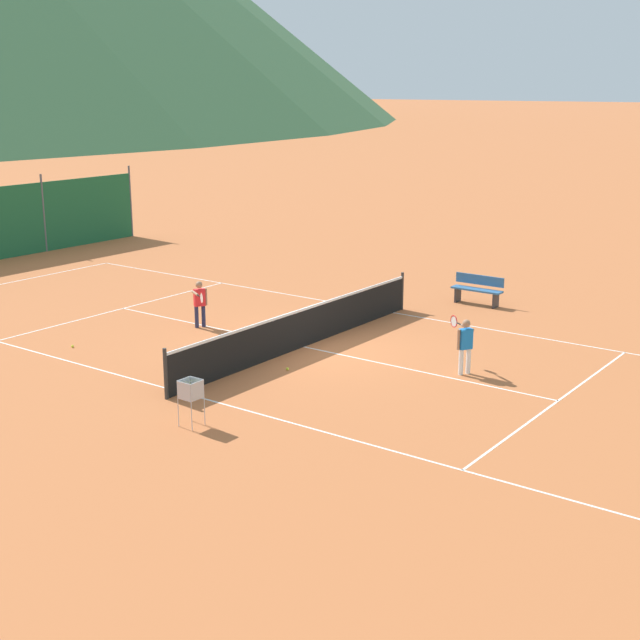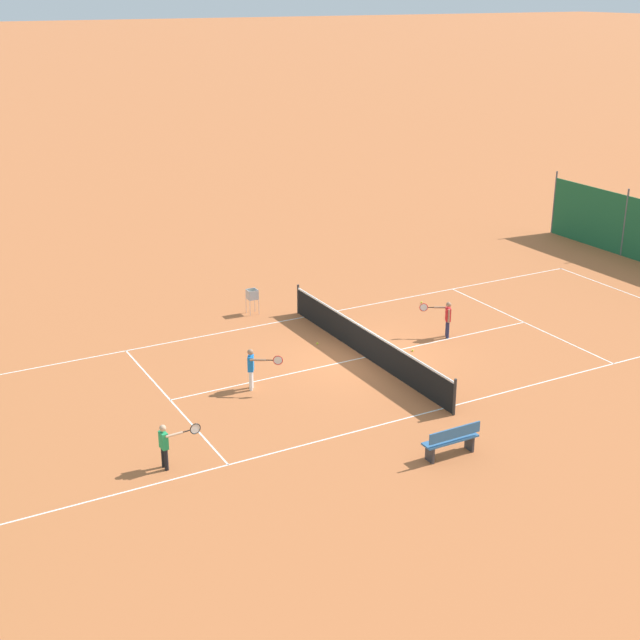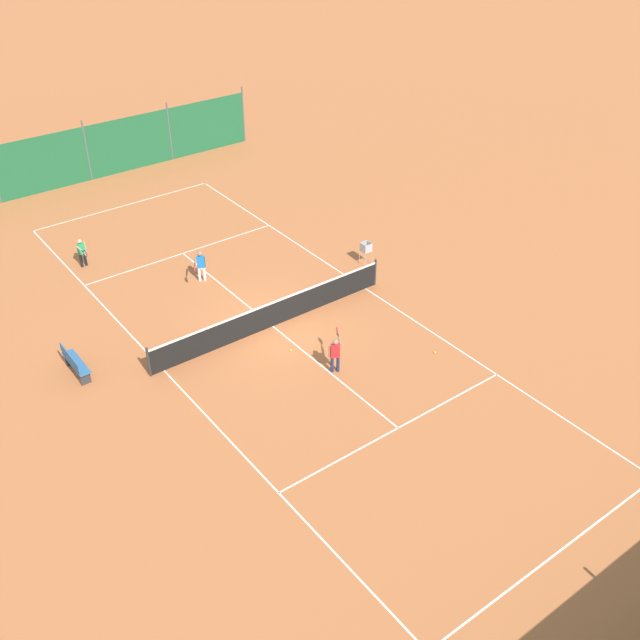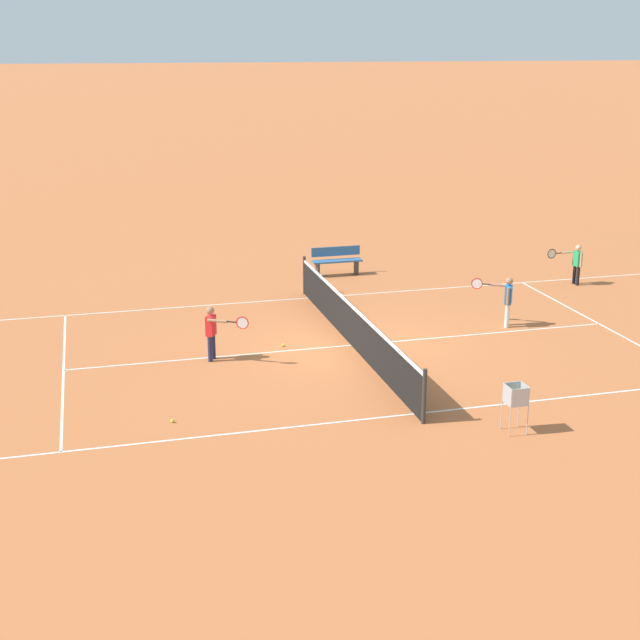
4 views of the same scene
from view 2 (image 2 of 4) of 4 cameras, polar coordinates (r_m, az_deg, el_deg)
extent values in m
plane|color=#BC6638|center=(27.81, 2.93, -2.39)|extent=(600.00, 600.00, 0.00)
cube|color=white|center=(35.18, 19.70, 1.39)|extent=(8.25, 0.05, 0.01)
cube|color=white|center=(31.12, -1.01, 0.19)|extent=(0.05, 23.85, 0.01)
cube|color=white|center=(24.74, 7.92, -5.62)|extent=(0.05, 23.85, 0.01)
cube|color=white|center=(31.43, 12.93, -0.14)|extent=(8.20, 0.05, 0.01)
cube|color=white|center=(25.32, -9.56, -5.07)|extent=(8.20, 0.05, 0.01)
cube|color=white|center=(27.81, 2.93, -2.39)|extent=(0.05, 12.80, 0.01)
cylinder|color=#2D2D2D|center=(31.32, -1.40, 1.35)|extent=(0.08, 0.08, 1.06)
cylinder|color=#2D2D2D|center=(24.19, 8.61, -4.90)|extent=(0.08, 0.08, 1.06)
cube|color=black|center=(27.64, 2.95, -1.52)|extent=(9.10, 0.02, 0.91)
cube|color=white|center=(27.47, 2.97, -0.61)|extent=(9.10, 0.04, 0.06)
cylinder|color=#59595E|center=(43.04, 14.76, 7.30)|extent=(0.08, 0.08, 2.90)
cylinder|color=#59595E|center=(40.12, 18.93, 5.92)|extent=(0.08, 0.08, 2.90)
cylinder|color=#23284C|center=(29.47, 8.17, -0.63)|extent=(0.10, 0.10, 0.57)
cylinder|color=#23284C|center=(29.64, 8.13, -0.50)|extent=(0.10, 0.10, 0.57)
cube|color=red|center=(29.38, 8.20, 0.36)|extent=(0.32, 0.27, 0.44)
sphere|color=#A37556|center=(29.26, 8.23, 0.98)|extent=(0.18, 0.18, 0.18)
cylinder|color=#A37556|center=(29.21, 8.24, 0.24)|extent=(0.06, 0.06, 0.44)
cylinder|color=#A37556|center=(29.45, 7.75, 0.80)|extent=(0.27, 0.42, 0.06)
cylinder|color=black|center=(29.41, 7.12, 0.81)|extent=(0.12, 0.19, 0.03)
torus|color=red|center=(29.39, 6.65, 0.81)|extent=(0.16, 0.26, 0.28)
cylinder|color=silver|center=(29.39, 6.65, 0.81)|extent=(0.13, 0.22, 0.25)
cylinder|color=white|center=(25.69, -4.40, -3.74)|extent=(0.10, 0.10, 0.58)
cylinder|color=white|center=(25.52, -4.45, -3.91)|extent=(0.10, 0.10, 0.58)
cube|color=blue|center=(25.40, -4.46, -2.77)|extent=(0.32, 0.28, 0.45)
sphere|color=#A37556|center=(25.26, -4.48, -2.06)|extent=(0.18, 0.18, 0.18)
cylinder|color=#A37556|center=(25.56, -4.41, -2.61)|extent=(0.07, 0.07, 0.45)
cylinder|color=#A37556|center=(25.14, -4.00, -2.57)|extent=(0.29, 0.42, 0.07)
cylinder|color=black|center=(25.11, -3.26, -2.58)|extent=(0.13, 0.19, 0.03)
torus|color=red|center=(25.09, -2.71, -2.59)|extent=(0.16, 0.25, 0.28)
cylinder|color=silver|center=(25.09, -2.71, -2.59)|extent=(0.13, 0.22, 0.25)
cylinder|color=black|center=(21.90, -10.00, -8.62)|extent=(0.10, 0.10, 0.55)
cylinder|color=black|center=(21.76, -9.81, -8.81)|extent=(0.10, 0.10, 0.55)
cube|color=#239E5B|center=(21.60, -9.98, -7.59)|extent=(0.27, 0.17, 0.42)
sphere|color=tan|center=(21.45, -10.04, -6.84)|extent=(0.17, 0.17, 0.17)
cylinder|color=tan|center=(21.74, -10.16, -7.41)|extent=(0.06, 0.06, 0.42)
cylinder|color=tan|center=(21.45, -9.31, -7.25)|extent=(0.09, 0.43, 0.06)
cylinder|color=black|center=(21.56, -8.56, -7.06)|extent=(0.04, 0.20, 0.03)
torus|color=black|center=(21.64, -7.98, -6.91)|extent=(0.04, 0.28, 0.28)
cylinder|color=silver|center=(21.64, -7.98, -6.91)|extent=(0.02, 0.25, 0.25)
sphere|color=#CCE033|center=(28.75, -0.18, -1.51)|extent=(0.07, 0.07, 0.07)
sphere|color=#CCE033|center=(32.70, 6.51, 1.14)|extent=(0.07, 0.07, 0.07)
sphere|color=#CCE033|center=(28.34, 5.94, -1.96)|extent=(0.07, 0.07, 0.07)
cylinder|color=#B7B7BC|center=(31.54, -4.75, 0.93)|extent=(0.02, 0.02, 0.55)
cylinder|color=#B7B7BC|center=(31.25, -4.50, 0.75)|extent=(0.02, 0.02, 0.55)
cylinder|color=#B7B7BC|center=(31.67, -4.19, 1.03)|extent=(0.02, 0.02, 0.55)
cylinder|color=#B7B7BC|center=(31.38, -3.93, 0.85)|extent=(0.02, 0.02, 0.55)
cube|color=#B7B7BC|center=(31.36, -4.36, 1.37)|extent=(0.34, 0.34, 0.02)
cube|color=#B7B7BC|center=(31.25, -4.65, 1.61)|extent=(0.34, 0.02, 0.34)
cube|color=#B7B7BC|center=(31.38, -4.08, 1.70)|extent=(0.34, 0.02, 0.34)
cube|color=#B7B7BC|center=(31.46, -4.50, 1.74)|extent=(0.02, 0.34, 0.34)
cube|color=#B7B7BC|center=(31.16, -4.24, 1.57)|extent=(0.02, 0.34, 0.34)
sphere|color=#CCE033|center=(31.40, -4.55, 1.47)|extent=(0.07, 0.07, 0.07)
sphere|color=#CCE033|center=(31.26, -4.16, 1.40)|extent=(0.07, 0.07, 0.07)
sphere|color=#CCE033|center=(31.35, -4.35, 1.45)|extent=(0.07, 0.07, 0.07)
sphere|color=#CCE033|center=(31.46, -4.29, 1.52)|extent=(0.07, 0.07, 0.07)
sphere|color=#CCE033|center=(31.34, -4.18, 1.45)|extent=(0.07, 0.07, 0.07)
sphere|color=#CCE033|center=(31.41, -4.62, 1.47)|extent=(0.07, 0.07, 0.07)
sphere|color=#CCE033|center=(31.36, -4.41, 1.56)|extent=(0.07, 0.07, 0.07)
sphere|color=#CCE033|center=(31.33, -4.43, 1.54)|extent=(0.07, 0.07, 0.07)
sphere|color=#CCE033|center=(31.31, -4.19, 1.53)|extent=(0.07, 0.07, 0.07)
sphere|color=#CCE033|center=(31.20, -4.46, 1.45)|extent=(0.07, 0.07, 0.07)
sphere|color=#CCE033|center=(31.31, -4.36, 1.53)|extent=(0.07, 0.07, 0.07)
sphere|color=#CCE033|center=(31.29, -4.07, 1.52)|extent=(0.07, 0.07, 0.07)
sphere|color=#CCE033|center=(31.27, -4.40, 1.61)|extent=(0.07, 0.07, 0.07)
sphere|color=#CCE033|center=(31.23, -4.33, 1.59)|extent=(0.07, 0.07, 0.07)
sphere|color=#CCE033|center=(31.31, -4.28, 1.64)|extent=(0.07, 0.07, 0.07)
sphere|color=#CCE033|center=(31.42, -4.32, 1.71)|extent=(0.07, 0.07, 0.07)
sphere|color=#CCE033|center=(31.38, -4.15, 1.68)|extent=(0.07, 0.07, 0.07)
cube|color=#336699|center=(22.21, 8.34, -7.59)|extent=(0.36, 1.50, 0.05)
cube|color=#336699|center=(21.98, 8.63, -7.16)|extent=(0.04, 1.50, 0.28)
cube|color=#333338|center=(21.99, 7.05, -8.47)|extent=(0.32, 0.06, 0.44)
cube|color=#333338|center=(22.65, 9.54, -7.71)|extent=(0.32, 0.06, 0.44)
camera|label=1|loc=(38.39, -27.49, 11.28)|focal=50.00mm
camera|label=3|loc=(33.21, 46.34, 20.89)|focal=42.00mm
camera|label=4|loc=(44.82, -3.37, 15.19)|focal=50.00mm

